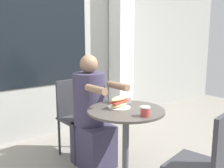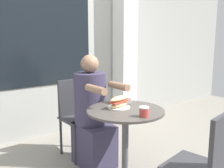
% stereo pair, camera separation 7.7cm
% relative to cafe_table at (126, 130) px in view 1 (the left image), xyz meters
% --- Properties ---
extents(storefront_wall, '(8.00, 0.09, 2.80)m').
position_rel_cafe_table_xyz_m(storefront_wall, '(-0.00, 1.67, 0.87)').
color(storefront_wall, '#9E9E99').
rests_on(storefront_wall, ground_plane).
extents(lattice_pillar, '(0.28, 0.28, 2.40)m').
position_rel_cafe_table_xyz_m(lattice_pillar, '(1.23, 1.48, 0.67)').
color(lattice_pillar, silver).
rests_on(lattice_pillar, ground_plane).
extents(cafe_table, '(0.69, 0.69, 0.73)m').
position_rel_cafe_table_xyz_m(cafe_table, '(0.00, 0.00, 0.00)').
color(cafe_table, '#47423D').
rests_on(cafe_table, ground_plane).
extents(diner_chair, '(0.38, 0.38, 0.87)m').
position_rel_cafe_table_xyz_m(diner_chair, '(-0.01, 0.87, -0.01)').
color(diner_chair, '#333338').
rests_on(diner_chair, ground_plane).
extents(seated_diner, '(0.34, 0.61, 1.18)m').
position_rel_cafe_table_xyz_m(seated_diner, '(-0.01, 0.53, -0.02)').
color(seated_diner, '#38334C').
rests_on(seated_diner, ground_plane).
extents(empty_chair_across, '(0.44, 0.44, 0.87)m').
position_rel_cafe_table_xyz_m(empty_chair_across, '(0.10, -0.77, -0.01)').
color(empty_chair_across, '#333338').
rests_on(empty_chair_across, ground_plane).
extents(sandwich_on_plate, '(0.23, 0.20, 0.11)m').
position_rel_cafe_table_xyz_m(sandwich_on_plate, '(-0.01, 0.08, 0.24)').
color(sandwich_on_plate, white).
rests_on(sandwich_on_plate, cafe_table).
extents(drink_cup, '(0.08, 0.08, 0.08)m').
position_rel_cafe_table_xyz_m(drink_cup, '(-0.01, -0.25, 0.24)').
color(drink_cup, '#B73D38').
rests_on(drink_cup, cafe_table).
extents(napkin_box, '(0.12, 0.12, 0.06)m').
position_rel_cafe_table_xyz_m(napkin_box, '(0.15, 0.18, 0.23)').
color(napkin_box, silver).
rests_on(napkin_box, cafe_table).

